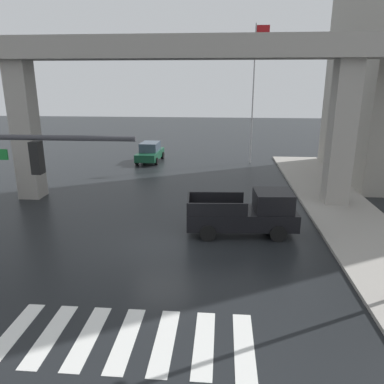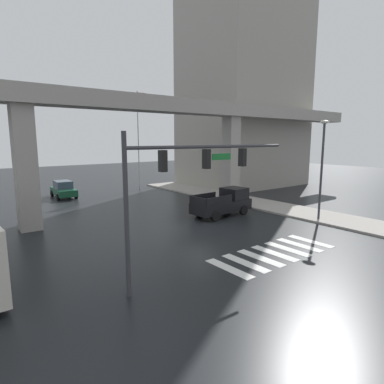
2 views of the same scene
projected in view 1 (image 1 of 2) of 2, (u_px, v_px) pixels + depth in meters
ground_plane at (162, 245)px, 16.46m from camera, size 120.00×120.00×0.00m
crosswalk_stripes at (126, 339)px, 10.46m from camera, size 7.15×2.80×0.01m
elevated_overpass at (177, 62)px, 20.34m from camera, size 55.62×2.11×9.32m
sidewalk_east at (363, 233)px, 17.61m from camera, size 4.00×36.00×0.15m
pickup_truck at (248, 214)px, 17.45m from camera, size 5.21×2.33×2.08m
sedan_dark_green at (150, 152)px, 33.25m from camera, size 2.10×4.37×1.72m
flagpole at (254, 86)px, 31.16m from camera, size 1.16×0.12×11.43m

